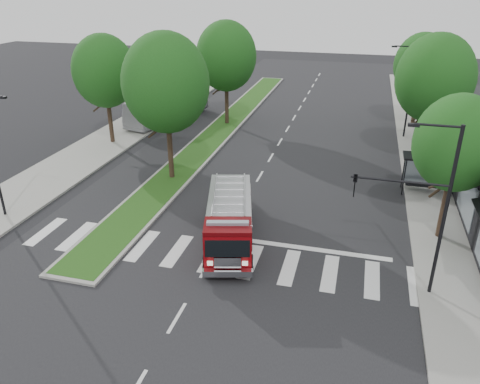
% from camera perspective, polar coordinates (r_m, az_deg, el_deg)
% --- Properties ---
extents(ground, '(140.00, 140.00, 0.00)m').
position_cam_1_polar(ground, '(26.97, -1.33, -4.49)').
color(ground, black).
rests_on(ground, ground).
extents(sidewalk_right, '(5.00, 80.00, 0.15)m').
position_cam_1_polar(sidewalk_right, '(35.58, 23.22, 1.06)').
color(sidewalk_right, gray).
rests_on(sidewalk_right, ground).
extents(sidewalk_left, '(5.00, 80.00, 0.15)m').
position_cam_1_polar(sidewalk_left, '(40.98, -17.19, 5.01)').
color(sidewalk_left, gray).
rests_on(sidewalk_left, ground).
extents(median, '(3.00, 50.00, 0.15)m').
position_cam_1_polar(median, '(44.46, -2.33, 7.64)').
color(median, gray).
rests_on(median, ground).
extents(bus_shelter, '(3.20, 1.60, 2.61)m').
position_cam_1_polar(bus_shelter, '(32.98, 21.92, 3.18)').
color(bus_shelter, black).
rests_on(bus_shelter, ground).
extents(tree_right_near, '(4.40, 4.40, 8.05)m').
position_cam_1_polar(tree_right_near, '(26.18, 24.96, 5.38)').
color(tree_right_near, black).
rests_on(tree_right_near, ground).
extents(tree_right_mid, '(5.60, 5.60, 9.72)m').
position_cam_1_polar(tree_right_mid, '(37.48, 22.66, 12.66)').
color(tree_right_mid, black).
rests_on(tree_right_mid, ground).
extents(tree_right_far, '(5.00, 5.00, 8.73)m').
position_cam_1_polar(tree_right_far, '(47.38, 21.28, 14.27)').
color(tree_right_far, black).
rests_on(tree_right_far, ground).
extents(tree_median_near, '(5.80, 5.80, 10.16)m').
position_cam_1_polar(tree_median_near, '(31.88, -9.04, 12.97)').
color(tree_median_near, black).
rests_on(tree_median_near, ground).
extents(tree_median_far, '(5.60, 5.60, 9.72)m').
position_cam_1_polar(tree_median_far, '(44.90, -1.70, 16.21)').
color(tree_median_far, black).
rests_on(tree_median_far, ground).
extents(tree_left_mid, '(5.20, 5.20, 9.16)m').
position_cam_1_polar(tree_left_mid, '(40.87, -16.20, 13.96)').
color(tree_left_mid, black).
rests_on(tree_left_mid, ground).
extents(streetlight_right_near, '(4.08, 0.22, 8.00)m').
position_cam_1_polar(streetlight_right_near, '(21.09, 21.60, -0.91)').
color(streetlight_right_near, black).
rests_on(streetlight_right_near, ground).
extents(streetlight_right_far, '(2.11, 0.20, 8.00)m').
position_cam_1_polar(streetlight_right_far, '(43.60, 19.90, 11.84)').
color(streetlight_right_far, black).
rests_on(streetlight_right_far, ground).
extents(fire_engine, '(4.22, 8.15, 2.71)m').
position_cam_1_polar(fire_engine, '(25.12, -1.30, -3.47)').
color(fire_engine, '#520407').
rests_on(fire_engine, ground).
extents(city_bus, '(5.22, 10.95, 2.97)m').
position_cam_1_polar(city_bus, '(47.74, -8.72, 10.33)').
color(city_bus, '#BCBCC1').
rests_on(city_bus, ground).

